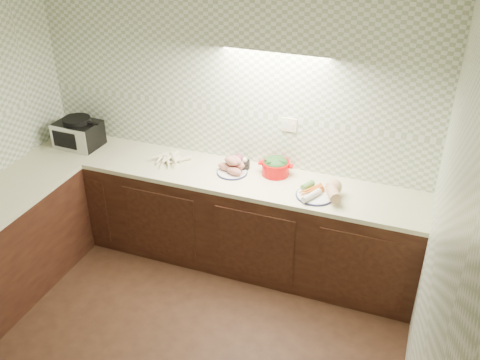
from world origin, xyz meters
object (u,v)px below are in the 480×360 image
(sweet_potato_plate, at_px, (233,166))
(veg_plate, at_px, (324,190))
(dutch_oven, at_px, (276,166))
(onion_bowl, at_px, (240,163))
(toaster_oven, at_px, (78,133))
(parsnip_pile, at_px, (166,158))

(sweet_potato_plate, bearing_deg, veg_plate, -6.52)
(dutch_oven, bearing_deg, onion_bowl, 172.83)
(toaster_oven, relative_size, parsnip_pile, 1.16)
(sweet_potato_plate, xyz_separation_m, onion_bowl, (0.03, 0.11, -0.01))
(onion_bowl, relative_size, veg_plate, 0.42)
(dutch_oven, distance_m, veg_plate, 0.51)
(sweet_potato_plate, xyz_separation_m, veg_plate, (0.83, -0.09, -0.01))
(toaster_oven, distance_m, parsnip_pile, 0.92)
(toaster_oven, xyz_separation_m, veg_plate, (2.39, -0.08, -0.08))
(toaster_oven, height_order, sweet_potato_plate, toaster_oven)
(dutch_oven, height_order, veg_plate, dutch_oven)
(onion_bowl, bearing_deg, dutch_oven, -0.84)
(dutch_oven, bearing_deg, parsnip_pile, 179.76)
(parsnip_pile, xyz_separation_m, sweet_potato_plate, (0.66, -0.00, 0.04))
(toaster_oven, xyz_separation_m, dutch_oven, (1.92, 0.13, -0.05))
(onion_bowl, bearing_deg, toaster_oven, -175.33)
(toaster_oven, bearing_deg, veg_plate, 0.46)
(toaster_oven, relative_size, veg_plate, 1.04)
(onion_bowl, xyz_separation_m, veg_plate, (0.80, -0.21, 0.00))
(onion_bowl, bearing_deg, veg_plate, -14.55)
(sweet_potato_plate, distance_m, veg_plate, 0.83)
(sweet_potato_plate, bearing_deg, parsnip_pile, 179.96)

